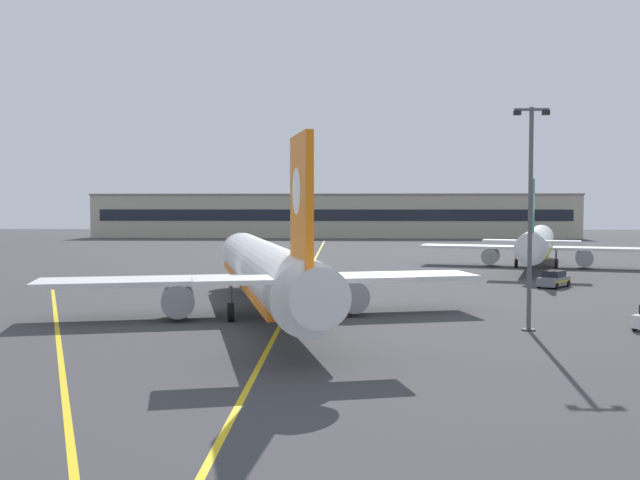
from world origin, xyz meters
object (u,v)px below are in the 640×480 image
at_px(airliner_foreground, 265,270).
at_px(apron_lamp_post, 530,215).
at_px(airliner_background, 537,243).
at_px(service_car_third, 554,279).

distance_m(airliner_foreground, apron_lamp_post, 18.87).
relative_size(airliner_background, apron_lamp_post, 2.68).
distance_m(airliner_background, apron_lamp_post, 50.22).
relative_size(airliner_background, service_car_third, 8.63).
xyz_separation_m(apron_lamp_post, service_car_third, (8.62, 24.85, -6.68)).
distance_m(airliner_background, service_car_third, 24.00).
height_order(airliner_foreground, airliner_background, airliner_foreground).
bearing_deg(service_car_third, apron_lamp_post, -109.14).
bearing_deg(service_car_third, airliner_background, 79.34).
distance_m(airliner_foreground, airliner_background, 52.88).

